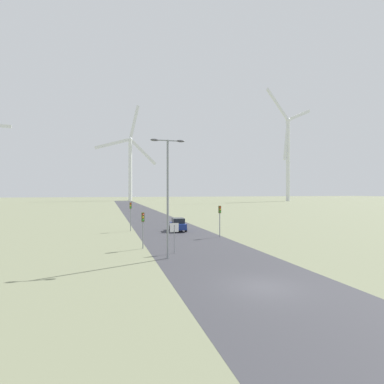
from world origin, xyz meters
name	(u,v)px	position (x,y,z in m)	size (l,w,h in m)	color
ground_plane	(263,287)	(0.00, 0.00, 0.00)	(600.00, 600.00, 0.00)	#757A5B
road_surface	(150,218)	(0.00, 48.00, 0.00)	(10.00, 240.00, 0.01)	#38383D
streetlamp	(168,184)	(-3.88, 8.83, 6.18)	(2.89, 0.32, 9.89)	gray
stop_sign_near	(174,232)	(-2.91, 10.71, 1.90)	(0.81, 0.07, 2.72)	gray
traffic_light_post_near_left	(143,222)	(-5.38, 13.67, 2.59)	(0.28, 0.33, 3.52)	gray
traffic_light_post_near_right	(220,214)	(4.51, 18.64, 2.81)	(0.28, 0.34, 3.83)	gray
traffic_light_post_mid_left	(131,210)	(-5.58, 27.23, 2.96)	(0.28, 0.34, 4.04)	gray
car_approaching	(178,224)	(0.87, 25.50, 0.91)	(2.05, 4.20, 1.83)	navy
wind_turbine_left	(130,161)	(4.92, 174.75, 24.68)	(38.11, 4.64, 60.05)	silver
wind_turbine_center	(288,150)	(92.37, 136.66, 29.72)	(38.86, 15.03, 62.47)	silver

